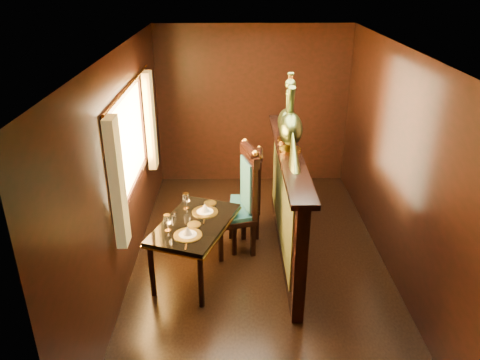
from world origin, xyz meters
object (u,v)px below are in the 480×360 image
at_px(chair_right, 253,191).
at_px(peacock_left, 291,115).
at_px(dining_table, 195,227).
at_px(chair_left, 243,197).
at_px(peacock_right, 288,111).

distance_m(chair_right, peacock_left, 1.34).
xyz_separation_m(dining_table, chair_left, (0.55, 0.53, 0.11)).
height_order(dining_table, chair_left, chair_left).
relative_size(chair_left, chair_right, 1.18).
xyz_separation_m(chair_right, peacock_left, (0.38, -0.53, 1.17)).
distance_m(chair_right, peacock_right, 1.19).
height_order(chair_left, chair_right, chair_left).
bearing_deg(chair_right, chair_left, -107.34).
height_order(chair_left, peacock_right, peacock_right).
distance_m(chair_left, peacock_right, 1.16).
bearing_deg(chair_left, dining_table, -150.99).
xyz_separation_m(dining_table, chair_right, (0.69, 0.92, -0.00)).
bearing_deg(dining_table, peacock_left, 39.71).
bearing_deg(dining_table, peacock_right, 54.98).
xyz_separation_m(chair_left, peacock_left, (0.52, -0.15, 1.06)).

